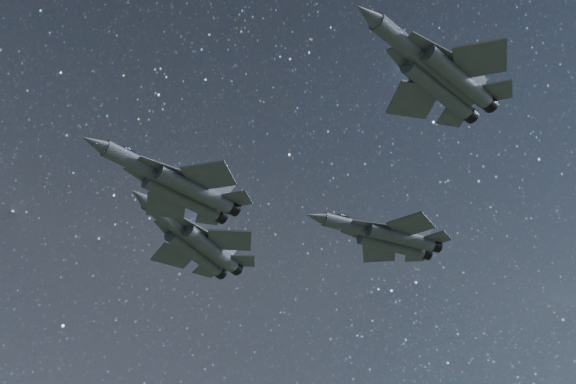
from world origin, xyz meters
TOP-DOWN VIEW (x-y plane):
  - jet_lead at (-14.01, 6.93)m, footprint 17.98×12.64m
  - jet_left at (-5.16, 17.81)m, footprint 19.80×13.04m
  - jet_right at (-2.05, -16.40)m, footprint 18.39×12.95m
  - jet_slot at (12.05, 3.89)m, footprint 18.11×12.34m

SIDE VIEW (x-z plane):
  - jet_lead at x=-14.01m, z-range 146.60..151.14m
  - jet_left at x=-5.16m, z-range 148.14..153.21m
  - jet_slot at x=12.05m, z-range 149.16..153.71m
  - jet_right at x=-2.05m, z-range 151.23..155.88m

